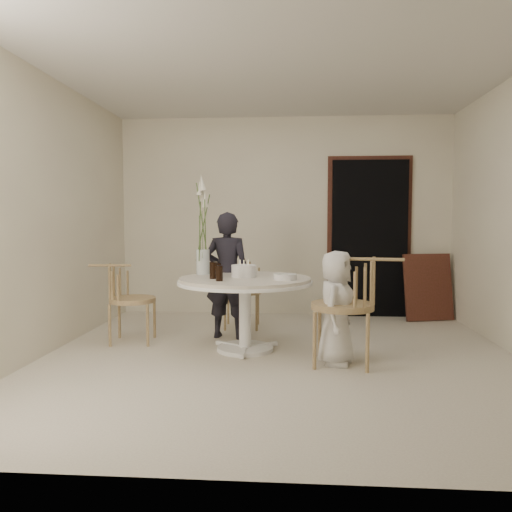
# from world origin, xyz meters

# --- Properties ---
(ground) EXTENTS (4.50, 4.50, 0.00)m
(ground) POSITION_xyz_m (0.00, 0.00, 0.00)
(ground) COLOR silver
(ground) RESTS_ON ground
(room_shell) EXTENTS (4.50, 4.50, 4.50)m
(room_shell) POSITION_xyz_m (0.00, 0.00, 1.62)
(room_shell) COLOR silver
(room_shell) RESTS_ON ground
(doorway) EXTENTS (1.00, 0.10, 2.10)m
(doorway) POSITION_xyz_m (1.15, 2.19, 1.05)
(doorway) COLOR black
(doorway) RESTS_ON ground
(door_trim) EXTENTS (1.12, 0.03, 2.22)m
(door_trim) POSITION_xyz_m (1.15, 2.23, 1.11)
(door_trim) COLOR #5F2820
(door_trim) RESTS_ON ground
(table) EXTENTS (1.33, 1.33, 0.73)m
(table) POSITION_xyz_m (-0.35, 0.25, 0.62)
(table) COLOR white
(table) RESTS_ON ground
(picture_frame) EXTENTS (0.68, 0.35, 0.86)m
(picture_frame) POSITION_xyz_m (1.88, 1.95, 0.43)
(picture_frame) COLOR #5F2820
(picture_frame) RESTS_ON ground
(chair_far) EXTENTS (0.47, 0.50, 0.81)m
(chair_far) POSITION_xyz_m (-0.49, 1.43, 0.53)
(chair_far) COLOR tan
(chair_far) RESTS_ON ground
(chair_right) EXTENTS (0.63, 0.59, 0.97)m
(chair_right) POSITION_xyz_m (0.70, -0.17, 0.63)
(chair_right) COLOR tan
(chair_right) RESTS_ON ground
(chair_left) EXTENTS (0.53, 0.50, 0.84)m
(chair_left) POSITION_xyz_m (-1.69, 0.49, 0.54)
(chair_left) COLOR tan
(chair_left) RESTS_ON ground
(girl) EXTENTS (0.55, 0.40, 1.39)m
(girl) POSITION_xyz_m (-0.59, 0.78, 0.69)
(girl) COLOR black
(girl) RESTS_ON ground
(boy) EXTENTS (0.46, 0.58, 1.02)m
(boy) POSITION_xyz_m (0.51, -0.16, 0.51)
(boy) COLOR silver
(boy) RESTS_ON ground
(birthday_cake) EXTENTS (0.25, 0.25, 0.17)m
(birthday_cake) POSITION_xyz_m (-0.37, 0.31, 0.79)
(birthday_cake) COLOR white
(birthday_cake) RESTS_ON table
(cola_tumbler_a) EXTENTS (0.08, 0.08, 0.16)m
(cola_tumbler_a) POSITION_xyz_m (-0.65, 0.14, 0.81)
(cola_tumbler_a) COLOR black
(cola_tumbler_a) RESTS_ON table
(cola_tumbler_b) EXTENTS (0.08, 0.08, 0.14)m
(cola_tumbler_b) POSITION_xyz_m (-0.56, -0.05, 0.80)
(cola_tumbler_b) COLOR black
(cola_tumbler_b) RESTS_ON table
(cola_tumbler_c) EXTENTS (0.09, 0.09, 0.15)m
(cola_tumbler_c) POSITION_xyz_m (-0.66, 0.31, 0.80)
(cola_tumbler_c) COLOR black
(cola_tumbler_c) RESTS_ON table
(cola_tumbler_d) EXTENTS (0.08, 0.08, 0.14)m
(cola_tumbler_d) POSITION_xyz_m (-0.63, 0.31, 0.80)
(cola_tumbler_d) COLOR black
(cola_tumbler_d) RESTS_ON table
(plate_stack) EXTENTS (0.28, 0.28, 0.06)m
(plate_stack) POSITION_xyz_m (0.05, 0.10, 0.76)
(plate_stack) COLOR white
(plate_stack) RESTS_ON table
(flower_vase) EXTENTS (0.14, 0.14, 1.04)m
(flower_vase) POSITION_xyz_m (-0.82, 0.53, 1.13)
(flower_vase) COLOR silver
(flower_vase) RESTS_ON table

